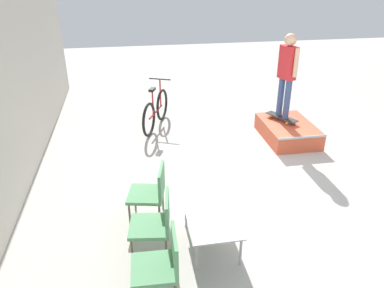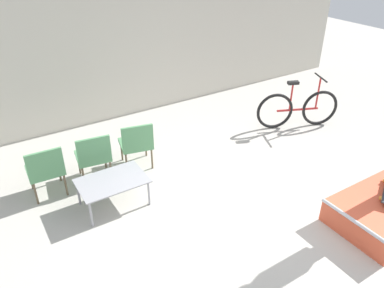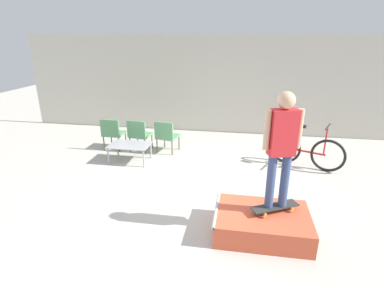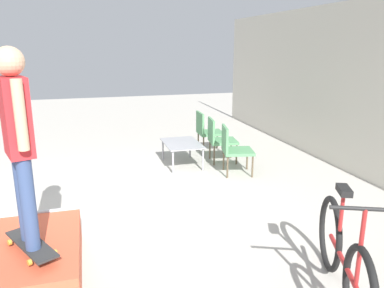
% 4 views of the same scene
% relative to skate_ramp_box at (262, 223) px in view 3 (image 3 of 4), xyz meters
% --- Properties ---
extents(ground_plane, '(24.00, 24.00, 0.00)m').
position_rel_skate_ramp_box_xyz_m(ground_plane, '(-1.45, 0.99, -0.18)').
color(ground_plane, '#B7B2A8').
extents(house_wall_back, '(12.00, 0.06, 3.00)m').
position_rel_skate_ramp_box_xyz_m(house_wall_back, '(-1.45, 5.21, 1.32)').
color(house_wall_back, beige).
rests_on(house_wall_back, ground_plane).
extents(skate_ramp_box, '(1.47, 1.03, 0.38)m').
position_rel_skate_ramp_box_xyz_m(skate_ramp_box, '(0.00, 0.00, 0.00)').
color(skate_ramp_box, '#DB5638').
rests_on(skate_ramp_box, ground_plane).
extents(skateboard_on_ramp, '(0.78, 0.54, 0.07)m').
position_rel_skate_ramp_box_xyz_m(skateboard_on_ramp, '(0.18, 0.09, 0.26)').
color(skateboard_on_ramp, '#2D2D2D').
rests_on(skateboard_on_ramp, skate_ramp_box).
extents(person_skater, '(0.55, 0.31, 1.79)m').
position_rel_skate_ramp_box_xyz_m(person_skater, '(0.18, 0.09, 1.33)').
color(person_skater, '#384C7A').
rests_on(person_skater, skateboard_on_ramp).
extents(coffee_table, '(0.99, 0.67, 0.44)m').
position_rel_skate_ramp_box_xyz_m(coffee_table, '(-3.07, 2.39, 0.22)').
color(coffee_table, '#9E9EA3').
rests_on(coffee_table, ground_plane).
extents(patio_chair_left, '(0.54, 0.54, 0.87)m').
position_rel_skate_ramp_box_xyz_m(patio_chair_left, '(-3.83, 3.13, 0.31)').
color(patio_chair_left, brown).
rests_on(patio_chair_left, ground_plane).
extents(patio_chair_center, '(0.59, 0.59, 0.87)m').
position_rel_skate_ramp_box_xyz_m(patio_chair_center, '(-3.08, 3.13, 0.31)').
color(patio_chair_center, brown).
rests_on(patio_chair_center, ground_plane).
extents(patio_chair_right, '(0.62, 0.62, 0.87)m').
position_rel_skate_ramp_box_xyz_m(patio_chair_right, '(-2.33, 3.14, 0.31)').
color(patio_chair_right, brown).
rests_on(patio_chair_right, ground_plane).
extents(bicycle, '(1.63, 0.77, 1.07)m').
position_rel_skate_ramp_box_xyz_m(bicycle, '(1.13, 2.79, 0.22)').
color(bicycle, black).
rests_on(bicycle, ground_plane).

